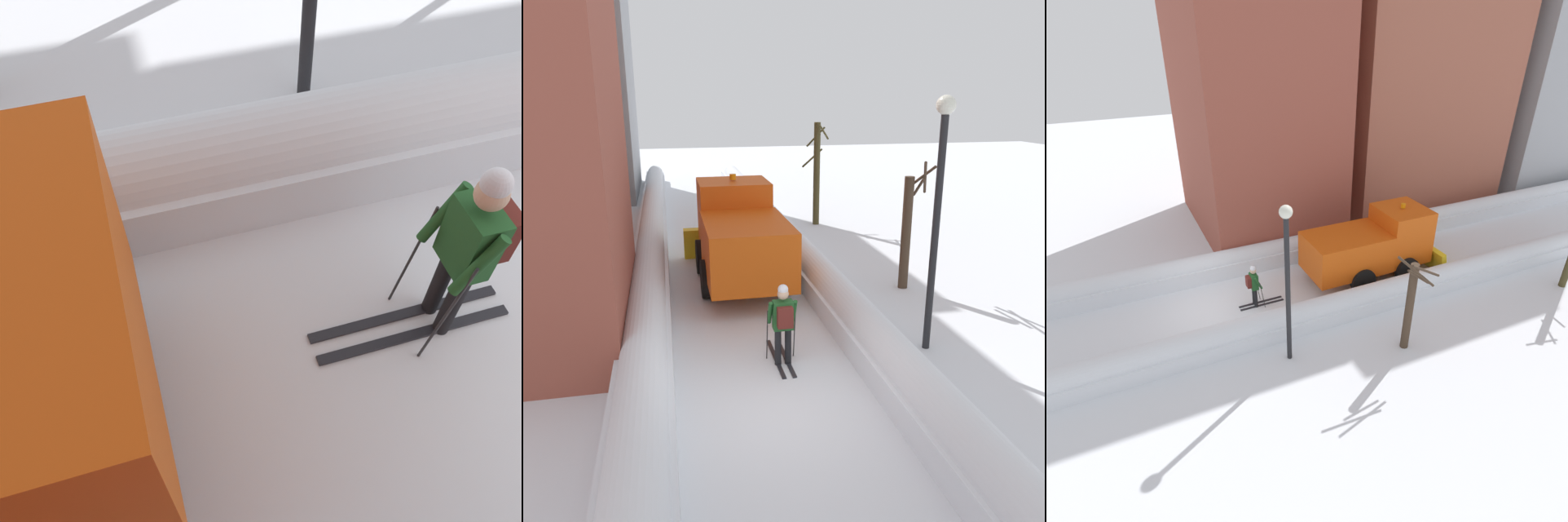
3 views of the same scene
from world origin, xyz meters
The scene contains 10 objects.
ground_plane centered at (0.00, 10.00, 0.00)m, with size 80.00×80.00×0.00m, color white.
snowbank_left centered at (-2.42, 10.00, 0.51)m, with size 1.10×36.00×1.13m.
snowbank_right centered at (2.42, 10.00, 0.43)m, with size 1.10×36.00×1.00m.
building_concrete_far centered at (-7.28, 24.17, 8.89)m, with size 7.97×8.85×17.77m.
plow_truck centered at (0.29, 7.14, 1.48)m, with size 3.20×5.98×3.12m.
skier centered at (0.43, 1.67, 1.00)m, with size 0.62×1.80×1.81m.
traffic_light_pole centered at (-3.15, 5.70, 2.91)m, with size 0.28×0.42×4.13m.
street_lamp centered at (3.78, 1.75, 3.47)m, with size 0.40×0.40×5.53m.
bare_tree_near centered at (4.96, 5.58, 1.79)m, with size 0.81×1.49×3.83m.
bare_tree_mid centered at (4.59, 14.04, 2.27)m, with size 1.17×1.17×4.38m.
Camera 2 is at (-1.78, -8.54, 5.56)m, focal length 37.35 mm.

